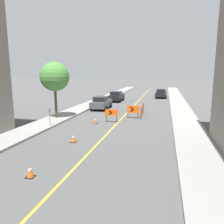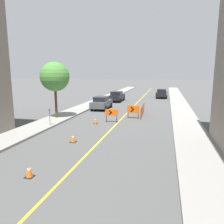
{
  "view_description": "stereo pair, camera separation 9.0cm",
  "coord_description": "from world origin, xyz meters",
  "px_view_note": "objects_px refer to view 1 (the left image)",
  "views": [
    {
      "loc": [
        4.08,
        3.82,
        4.54
      ],
      "look_at": [
        -0.5,
        22.64,
        1.0
      ],
      "focal_mm": 35.0,
      "sensor_mm": 36.0,
      "label": 1
    },
    {
      "loc": [
        4.16,
        3.85,
        4.54
      ],
      "look_at": [
        -0.5,
        22.64,
        1.0
      ],
      "focal_mm": 35.0,
      "sensor_mm": 36.0,
      "label": 2
    }
  ],
  "objects_px": {
    "traffic_cone_third": "(30,171)",
    "parked_car_curb_far": "(161,93)",
    "traffic_cone_fifth": "(95,121)",
    "street_tree_left_near": "(55,77)",
    "parked_car_curb_near": "(101,103)",
    "arrow_barricade_secondary": "(133,110)",
    "parked_car_curb_mid": "(116,96)",
    "parking_meter_near_curb": "(49,113)",
    "traffic_cone_fourth": "(73,138)",
    "arrow_barricade_primary": "(111,113)"
  },
  "relations": [
    {
      "from": "parked_car_curb_mid",
      "to": "parked_car_curb_far",
      "type": "bearing_deg",
      "value": 45.39
    },
    {
      "from": "arrow_barricade_secondary",
      "to": "parked_car_curb_far",
      "type": "distance_m",
      "value": 19.07
    },
    {
      "from": "traffic_cone_fifth",
      "to": "parked_car_curb_near",
      "type": "height_order",
      "value": "parked_car_curb_near"
    },
    {
      "from": "traffic_cone_fourth",
      "to": "parked_car_curb_near",
      "type": "height_order",
      "value": "parked_car_curb_near"
    },
    {
      "from": "parking_meter_near_curb",
      "to": "traffic_cone_fourth",
      "type": "bearing_deg",
      "value": -42.81
    },
    {
      "from": "parked_car_curb_near",
      "to": "parking_meter_near_curb",
      "type": "relative_size",
      "value": 3.0
    },
    {
      "from": "parked_car_curb_near",
      "to": "parked_car_curb_mid",
      "type": "distance_m",
      "value": 7.64
    },
    {
      "from": "arrow_barricade_primary",
      "to": "street_tree_left_near",
      "type": "relative_size",
      "value": 0.23
    },
    {
      "from": "arrow_barricade_primary",
      "to": "parked_car_curb_near",
      "type": "relative_size",
      "value": 0.28
    },
    {
      "from": "parking_meter_near_curb",
      "to": "street_tree_left_near",
      "type": "relative_size",
      "value": 0.27
    },
    {
      "from": "street_tree_left_near",
      "to": "parked_car_curb_near",
      "type": "bearing_deg",
      "value": 69.13
    },
    {
      "from": "arrow_barricade_primary",
      "to": "parked_car_curb_near",
      "type": "height_order",
      "value": "parked_car_curb_near"
    },
    {
      "from": "parked_car_curb_far",
      "to": "traffic_cone_fourth",
      "type": "bearing_deg",
      "value": -97.53
    },
    {
      "from": "traffic_cone_fourth",
      "to": "arrow_barricade_primary",
      "type": "height_order",
      "value": "arrow_barricade_primary"
    },
    {
      "from": "traffic_cone_fifth",
      "to": "parked_car_curb_mid",
      "type": "xyz_separation_m",
      "value": [
        -1.49,
        15.31,
        0.54
      ]
    },
    {
      "from": "arrow_barricade_primary",
      "to": "parked_car_curb_near",
      "type": "bearing_deg",
      "value": 111.67
    },
    {
      "from": "traffic_cone_fourth",
      "to": "traffic_cone_fifth",
      "type": "relative_size",
      "value": 1.01
    },
    {
      "from": "parked_car_curb_near",
      "to": "parked_car_curb_far",
      "type": "bearing_deg",
      "value": 62.95
    },
    {
      "from": "parking_meter_near_curb",
      "to": "parked_car_curb_near",
      "type": "bearing_deg",
      "value": 80.82
    },
    {
      "from": "traffic_cone_third",
      "to": "street_tree_left_near",
      "type": "bearing_deg",
      "value": 112.48
    },
    {
      "from": "arrow_barricade_primary",
      "to": "parking_meter_near_curb",
      "type": "xyz_separation_m",
      "value": [
        -4.59,
        -2.91,
        0.31
      ]
    },
    {
      "from": "traffic_cone_fifth",
      "to": "traffic_cone_fourth",
      "type": "bearing_deg",
      "value": -87.7
    },
    {
      "from": "traffic_cone_third",
      "to": "traffic_cone_fifth",
      "type": "distance_m",
      "value": 10.38
    },
    {
      "from": "traffic_cone_third",
      "to": "parked_car_curb_far",
      "type": "bearing_deg",
      "value": 81.3
    },
    {
      "from": "arrow_barricade_primary",
      "to": "parked_car_curb_near",
      "type": "xyz_separation_m",
      "value": [
        -3.0,
        6.89,
        -0.08
      ]
    },
    {
      "from": "arrow_barricade_primary",
      "to": "arrow_barricade_secondary",
      "type": "bearing_deg",
      "value": 51.37
    },
    {
      "from": "parked_car_curb_far",
      "to": "parking_meter_near_curb",
      "type": "distance_m",
      "value": 25.55
    },
    {
      "from": "arrow_barricade_secondary",
      "to": "parking_meter_near_curb",
      "type": "height_order",
      "value": "parking_meter_near_curb"
    },
    {
      "from": "traffic_cone_fifth",
      "to": "parked_car_curb_near",
      "type": "bearing_deg",
      "value": 102.66
    },
    {
      "from": "parked_car_curb_near",
      "to": "parked_car_curb_far",
      "type": "height_order",
      "value": "same"
    },
    {
      "from": "traffic_cone_fourth",
      "to": "arrow_barricade_primary",
      "type": "bearing_deg",
      "value": 80.23
    },
    {
      "from": "traffic_cone_fifth",
      "to": "street_tree_left_near",
      "type": "relative_size",
      "value": 0.1
    },
    {
      "from": "traffic_cone_third",
      "to": "arrow_barricade_primary",
      "type": "xyz_separation_m",
      "value": [
        0.92,
        11.16,
        0.6
      ]
    },
    {
      "from": "parked_car_curb_far",
      "to": "traffic_cone_fifth",
      "type": "bearing_deg",
      "value": -100.57
    },
    {
      "from": "parked_car_curb_near",
      "to": "parked_car_curb_far",
      "type": "xyz_separation_m",
      "value": [
        7.03,
        14.26,
        0.0
      ]
    },
    {
      "from": "street_tree_left_near",
      "to": "traffic_cone_fifth",
      "type": "bearing_deg",
      "value": -11.95
    },
    {
      "from": "arrow_barricade_secondary",
      "to": "traffic_cone_fourth",
      "type": "bearing_deg",
      "value": -102.6
    },
    {
      "from": "traffic_cone_fifth",
      "to": "arrow_barricade_secondary",
      "type": "xyz_separation_m",
      "value": [
        2.94,
        3.02,
        0.62
      ]
    },
    {
      "from": "arrow_barricade_primary",
      "to": "arrow_barricade_secondary",
      "type": "height_order",
      "value": "arrow_barricade_secondary"
    },
    {
      "from": "parked_car_curb_mid",
      "to": "street_tree_left_near",
      "type": "distance_m",
      "value": 15.04
    },
    {
      "from": "parked_car_curb_near",
      "to": "arrow_barricade_secondary",
      "type": "bearing_deg",
      "value": -45.74
    },
    {
      "from": "traffic_cone_third",
      "to": "parked_car_curb_mid",
      "type": "distance_m",
      "value": 25.76
    },
    {
      "from": "traffic_cone_fourth",
      "to": "arrow_barricade_primary",
      "type": "relative_size",
      "value": 0.44
    },
    {
      "from": "street_tree_left_near",
      "to": "arrow_barricade_primary",
      "type": "bearing_deg",
      "value": -1.23
    },
    {
      "from": "traffic_cone_third",
      "to": "parked_car_curb_near",
      "type": "distance_m",
      "value": 18.18
    },
    {
      "from": "traffic_cone_fourth",
      "to": "parked_car_curb_mid",
      "type": "relative_size",
      "value": 0.12
    },
    {
      "from": "arrow_barricade_secondary",
      "to": "parked_car_curb_far",
      "type": "height_order",
      "value": "parked_car_curb_far"
    },
    {
      "from": "traffic_cone_third",
      "to": "traffic_cone_fourth",
      "type": "bearing_deg",
      "value": 91.67
    },
    {
      "from": "traffic_cone_third",
      "to": "parked_car_curb_far",
      "type": "relative_size",
      "value": 0.13
    },
    {
      "from": "parked_car_curb_near",
      "to": "traffic_cone_fifth",
      "type": "bearing_deg",
      "value": -78.13
    }
  ]
}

